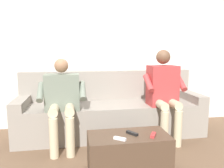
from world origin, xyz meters
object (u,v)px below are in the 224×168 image
object	(u,v)px
remote_black	(132,133)
remote_red	(153,135)
person_right_seated	(62,98)
coffee_table	(128,153)
person_left_seated	(164,89)
remote_white	(120,139)
couch	(111,112)

from	to	relation	value
remote_black	remote_red	bearing A→B (deg)	32.82
person_right_seated	coffee_table	bearing A→B (deg)	133.92
coffee_table	person_left_seated	bearing A→B (deg)	-132.12
coffee_table	remote_black	world-z (taller)	remote_black
person_left_seated	person_right_seated	size ratio (longest dim) A/B	1.10
coffee_table	remote_white	size ratio (longest dim) A/B	6.69
person_left_seated	remote_red	distance (m)	0.96
remote_white	remote_red	xyz separation A→B (m)	(-0.33, -0.03, 0.00)
person_left_seated	person_right_seated	xyz separation A→B (m)	(1.32, 0.04, -0.06)
remote_red	remote_black	xyz separation A→B (m)	(0.19, -0.08, -0.00)
couch	person_left_seated	world-z (taller)	person_left_seated
person_right_seated	remote_white	size ratio (longest dim) A/B	9.26
coffee_table	remote_black	distance (m)	0.20
remote_white	remote_red	bearing A→B (deg)	41.67
remote_black	person_left_seated	bearing A→B (deg)	105.52
person_left_seated	remote_white	bearing A→B (deg)	47.34
couch	remote_black	world-z (taller)	couch
coffee_table	person_left_seated	world-z (taller)	person_left_seated
remote_red	remote_white	bearing A→B (deg)	-55.38
couch	remote_red	distance (m)	1.15
coffee_table	remote_red	size ratio (longest dim) A/B	6.83
remote_red	remote_black	size ratio (longest dim) A/B	0.87
couch	coffee_table	world-z (taller)	couch
couch	remote_black	distance (m)	1.05
remote_white	person_left_seated	bearing A→B (deg)	83.93
couch	person_right_seated	distance (m)	0.82
remote_white	remote_black	bearing A→B (deg)	73.76
person_left_seated	person_right_seated	distance (m)	1.32
remote_red	remote_black	distance (m)	0.20
person_left_seated	remote_white	world-z (taller)	person_left_seated
coffee_table	remote_white	xyz separation A→B (m)	(0.11, 0.11, 0.20)
couch	coffee_table	bearing A→B (deg)	90.00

